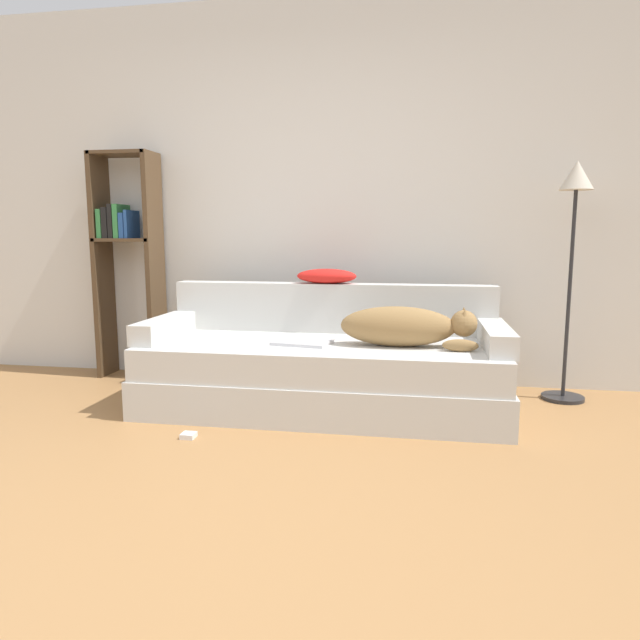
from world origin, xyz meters
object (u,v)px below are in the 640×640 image
laptop (303,342)px  power_adapter (188,435)px  dog (405,326)px  couch (323,376)px  bookshelf (126,250)px  throw_pillow (327,276)px  floor_lamp (574,225)px

laptop → power_adapter: laptop is taller
dog → laptop: bearing=-178.1°
couch → bookshelf: (-1.58, 0.59, 0.75)m
dog → power_adapter: dog is taller
throw_pillow → floor_lamp: 1.59m
bookshelf → floor_lamp: 3.10m
couch → bookshelf: 1.84m
dog → throw_pillow: 0.73m
throw_pillow → floor_lamp: (1.55, 0.09, 0.33)m
throw_pillow → floor_lamp: size_ratio=0.26×
laptop → bookshelf: bearing=165.0°
bookshelf → throw_pillow: bearing=-7.8°
dog → floor_lamp: (1.02, 0.51, 0.59)m
couch → floor_lamp: bearing=17.0°
bookshelf → power_adapter: bearing=-51.7°
floor_lamp → power_adapter: bearing=-152.8°
couch → power_adapter: couch is taller
laptop → floor_lamp: 1.85m
throw_pillow → power_adapter: (-0.58, -1.01, -0.78)m
couch → throw_pillow: bearing=95.6°
couch → dog: (0.50, -0.05, 0.33)m
dog → throw_pillow: throw_pillow is taller
dog → bookshelf: bearing=162.9°
dog → bookshelf: size_ratio=0.48×
dog → floor_lamp: 1.28m
couch → bookshelf: size_ratio=1.31×
throw_pillow → bookshelf: bookshelf is taller
dog → laptop: size_ratio=2.18×
power_adapter → couch: bearing=45.7°
bookshelf → laptop: bearing=-24.2°
bookshelf → power_adapter: (0.96, -1.22, -0.94)m
laptop → throw_pillow: bearing=89.9°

